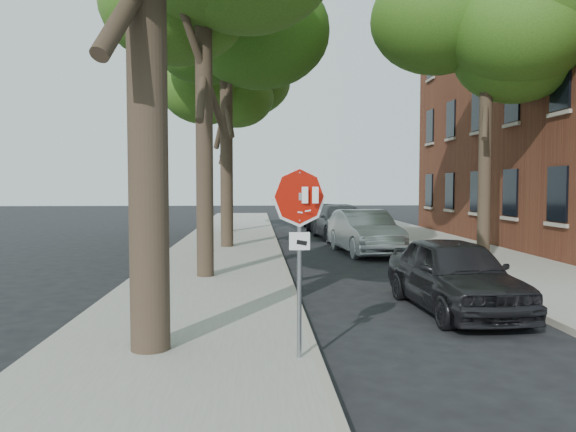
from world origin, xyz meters
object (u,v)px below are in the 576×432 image
(stop_sign, at_px, (299,224))
(tree_mid_b, at_px, (225,39))
(car_d, at_px, (326,217))
(car_a, at_px, (454,274))
(car_b, at_px, (364,232))
(tree_right, at_px, (485,35))
(car_c, at_px, (342,222))
(tree_far, at_px, (227,91))

(stop_sign, xyz_separation_m, tree_mid_b, (-1.72, 14.15, 6.05))
(tree_mid_b, height_order, car_d, tree_mid_b)
(car_a, height_order, car_b, car_b)
(tree_right, distance_m, car_d, 15.10)
(car_b, relative_size, car_c, 0.88)
(car_b, xyz_separation_m, car_c, (0.00, 5.40, -0.00))
(car_a, xyz_separation_m, car_d, (0.00, 20.14, -0.02))
(tree_far, distance_m, car_b, 12.11)
(tree_far, xyz_separation_m, tree_right, (8.70, -11.00, 0.00))
(stop_sign, distance_m, car_a, 4.76)
(tree_mid_b, height_order, tree_far, tree_mid_b)
(car_a, bearing_deg, stop_sign, -138.94)
(stop_sign, distance_m, car_d, 23.60)
(tree_right, xyz_separation_m, car_a, (-3.38, -6.94, -6.49))
(car_a, bearing_deg, car_d, 86.94)
(tree_mid_b, xyz_separation_m, car_c, (5.02, 3.62, -7.21))
(tree_right, xyz_separation_m, car_c, (-3.38, 7.63, -6.43))
(car_a, distance_m, car_b, 9.17)
(car_c, bearing_deg, tree_mid_b, -148.62)
(car_a, bearing_deg, car_c, 86.94)
(car_b, bearing_deg, car_a, -95.70)
(tree_far, relative_size, car_a, 2.19)
(car_d, bearing_deg, tree_mid_b, -116.58)
(car_c, height_order, car_d, car_c)
(stop_sign, relative_size, tree_far, 0.28)
(tree_mid_b, xyz_separation_m, car_d, (5.02, 9.19, -7.29))
(tree_right, xyz_separation_m, car_d, (-3.38, 13.20, -6.50))
(stop_sign, xyz_separation_m, car_c, (3.30, 17.77, -1.16))
(car_b, bearing_deg, tree_mid_b, 154.75)
(car_a, bearing_deg, tree_mid_b, 111.59)
(stop_sign, xyz_separation_m, car_a, (3.30, 3.20, -1.22))
(car_a, distance_m, car_d, 20.14)
(tree_far, height_order, tree_right, same)
(car_a, xyz_separation_m, car_b, (0.00, 9.16, 0.06))
(tree_far, relative_size, tree_right, 1.00)
(tree_right, bearing_deg, car_b, 146.59)
(stop_sign, distance_m, car_b, 12.85)
(tree_right, xyz_separation_m, car_b, (-3.38, 2.23, -6.43))
(tree_mid_b, distance_m, tree_right, 9.34)
(car_b, height_order, car_c, same)
(tree_far, bearing_deg, car_c, -32.34)
(tree_far, distance_m, tree_right, 14.02)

